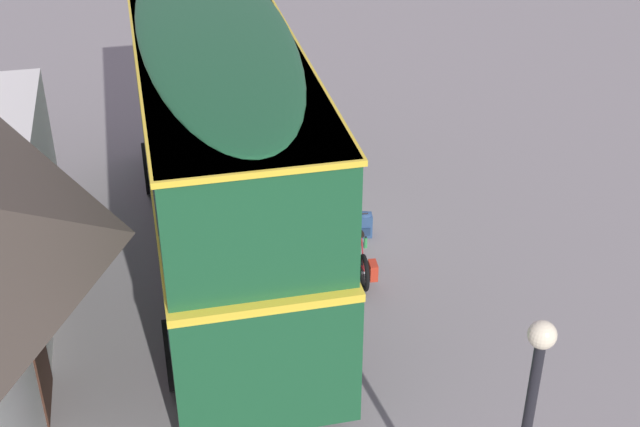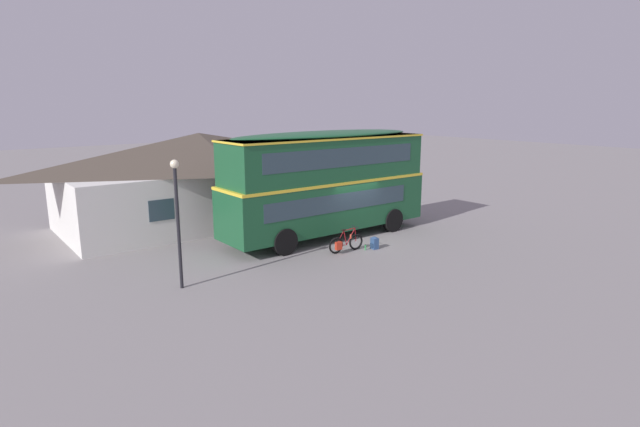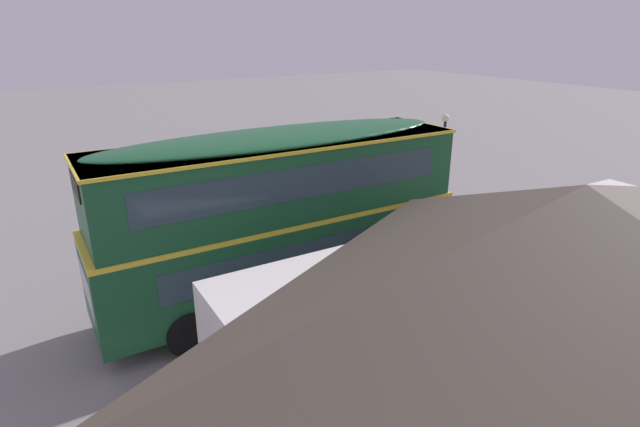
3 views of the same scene
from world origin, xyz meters
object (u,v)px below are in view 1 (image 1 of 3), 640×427
Objects in this scene: double_decker_bus at (219,136)px; water_bottle_green_metal at (366,242)px; touring_bicycle at (361,257)px; backpack_on_ground at (364,224)px.

water_bottle_green_metal is at bearing -92.11° from double_decker_bus.
touring_bicycle reaches higher than backpack_on_ground.
double_decker_bus is at bearing 87.89° from water_bottle_green_metal.
backpack_on_ground is at bearing -12.65° from water_bottle_green_metal.
touring_bicycle reaches higher than water_bottle_green_metal.
water_bottle_green_metal is (-0.43, 0.10, -0.15)m from backpack_on_ground.
double_decker_bus is 3.67m from backpack_on_ground.
double_decker_bus is at bearing 96.78° from backpack_on_ground.
water_bottle_green_metal is (0.83, -0.33, -0.25)m from touring_bicycle.
backpack_on_ground is 0.46m from water_bottle_green_metal.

